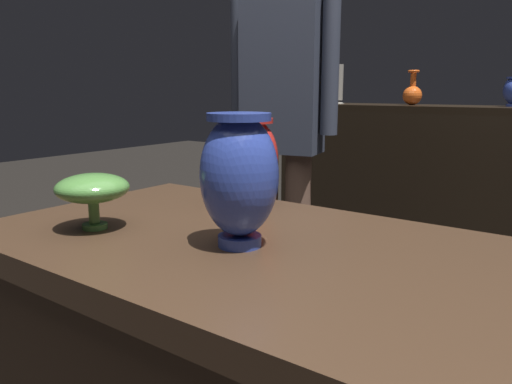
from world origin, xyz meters
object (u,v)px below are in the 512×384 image
visitor_near_left (282,114)px  shelf_vase_far_left (338,85)px  vase_tall_behind (92,189)px  shelf_vase_left (412,93)px  vase_left_accent (251,158)px  vase_centerpiece (239,176)px

visitor_near_left → shelf_vase_far_left: bearing=-85.4°
vase_tall_behind → visitor_near_left: size_ratio=0.09×
shelf_vase_far_left → shelf_vase_left: (0.52, -0.07, -0.05)m
vase_left_accent → shelf_vase_left: 1.98m
shelf_vase_left → visitor_near_left: 1.17m
vase_tall_behind → visitor_near_left: visitor_near_left is taller
visitor_near_left → vase_tall_behind: bearing=92.3°
visitor_near_left → vase_left_accent: bearing=106.1°
shelf_vase_far_left → visitor_near_left: 1.29m
vase_tall_behind → shelf_vase_left: 2.33m
vase_left_accent → visitor_near_left: size_ratio=0.13×
shelf_vase_far_left → vase_tall_behind: bearing=-74.0°
shelf_vase_left → vase_left_accent: bearing=-81.5°
vase_centerpiece → visitor_near_left: size_ratio=0.15×
vase_centerpiece → shelf_vase_far_left: bearing=113.4°
vase_left_accent → shelf_vase_far_left: shelf_vase_far_left is taller
vase_centerpiece → shelf_vase_far_left: (-1.00, 2.30, 0.18)m
vase_centerpiece → vase_left_accent: 0.34m
shelf_vase_far_left → shelf_vase_left: size_ratio=1.25×
vase_left_accent → shelf_vase_left: bearing=98.5°
vase_centerpiece → vase_left_accent: size_ratio=1.13×
vase_centerpiece → vase_left_accent: vase_centerpiece is taller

